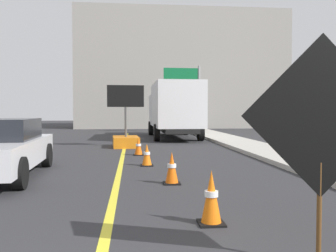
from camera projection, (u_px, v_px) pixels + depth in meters
lane_center_stripe at (117, 184)px, 7.72m from camera, size 0.14×36.00×0.01m
roadwork_sign at (321, 120)px, 3.61m from camera, size 1.63×0.06×2.33m
arrow_board_trailer at (126, 136)px, 15.87m from camera, size 1.60×1.88×2.70m
box_truck at (174, 109)px, 21.06m from camera, size 2.68×7.65×3.11m
highway_guide_sign at (189, 87)px, 27.22m from camera, size 2.79×0.25×5.00m
far_building_block at (179, 73)px, 36.29m from camera, size 19.55×8.58×10.89m
traffic_cone_near_sign at (211, 198)px, 5.00m from camera, size 0.36×0.36×0.75m
traffic_cone_mid_lane at (172, 168)px, 7.78m from camera, size 0.36×0.36×0.69m
traffic_cone_far_lane at (147, 155)px, 10.35m from camera, size 0.36×0.36×0.63m
traffic_cone_curbside at (138, 146)px, 12.86m from camera, size 0.36×0.36×0.64m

